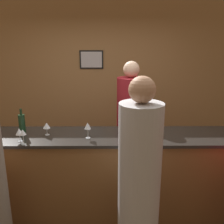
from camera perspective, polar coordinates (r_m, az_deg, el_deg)
The scene contains 10 objects.
ground_plane at distance 3.42m, azimuth -3.25°, elevation -21.45°, with size 14.00×14.00×0.00m, color #4C3823.
back_wall at distance 4.85m, azimuth -2.31°, elevation 7.80°, with size 8.00×0.08×2.80m.
bar_counter at distance 3.14m, azimuth -3.40°, elevation -13.97°, with size 3.63×0.63×1.02m.
bartender at distance 3.68m, azimuth 4.17°, elevation -3.84°, with size 0.40×0.40×1.81m.
guest_3 at distance 2.30m, azimuth 6.18°, elevation -16.51°, with size 0.37×0.37×1.81m.
wine_bottle_1 at distance 3.08m, azimuth -19.87°, elevation -2.61°, with size 0.07×0.07×0.31m.
wine_glass_0 at distance 2.79m, azimuth -5.57°, elevation -3.25°, with size 0.07×0.07×0.18m.
wine_glass_1 at distance 2.77m, azimuth -19.72°, elevation -4.50°, with size 0.07×0.07×0.17m.
wine_glass_3 at distance 2.98m, azimuth -14.71°, elevation -3.07°, with size 0.08×0.08×0.15m.
wine_glass_4 at distance 2.87m, azimuth -20.43°, elevation -4.26°, with size 0.08×0.08×0.15m.
Camera 1 is at (0.16, -2.72, 2.06)m, focal length 40.00 mm.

